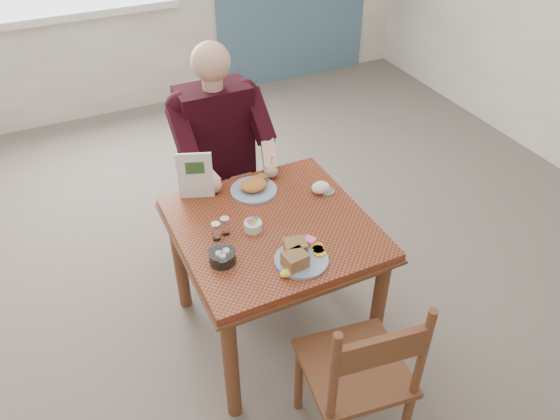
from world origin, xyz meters
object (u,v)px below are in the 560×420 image
chair_near (359,375)px  chair_far (219,184)px  near_plate (299,256)px  table (273,242)px  diner (220,144)px  far_plate (254,187)px

chair_near → chair_far: bearing=91.7°
near_plate → chair_far: bearing=89.8°
chair_near → near_plate: size_ratio=3.69×
table → diner: 0.73m
chair_near → far_plate: (-0.02, 1.04, 0.30)m
chair_far → chair_near: (0.05, -1.54, 0.00)m
chair_far → far_plate: (0.03, -0.51, 0.30)m
diner → chair_far: bearing=90.0°
chair_far → far_plate: bearing=-86.8°
table → near_plate: near_plate is taller
far_plate → chair_far: bearing=93.2°
chair_far → near_plate: (-0.00, -1.08, 0.30)m
chair_near → near_plate: chair_near is taller
far_plate → near_plate: bearing=-93.2°
table → far_plate: far_plate is taller
diner → near_plate: diner is taller
far_plate → diner: bearing=93.8°
chair_far → far_plate: 0.59m
chair_far → table: bearing=-90.0°
diner → near_plate: (-0.00, -0.99, -0.03)m
near_plate → far_plate: size_ratio=0.82×
near_plate → chair_near: bearing=-83.9°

